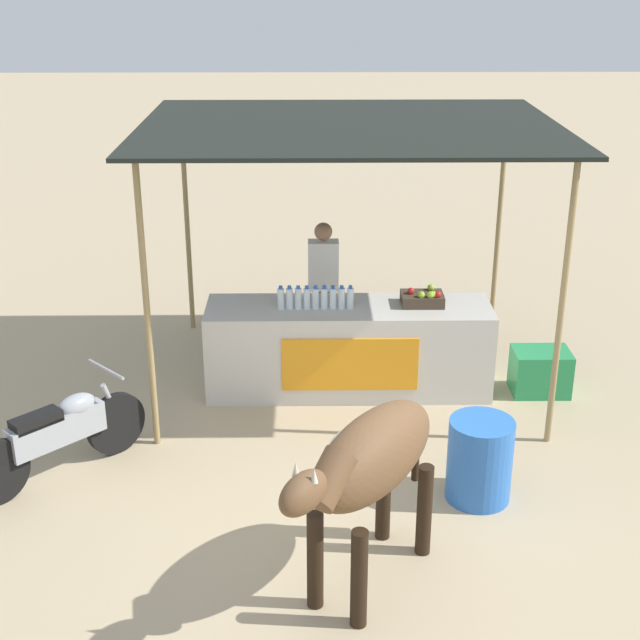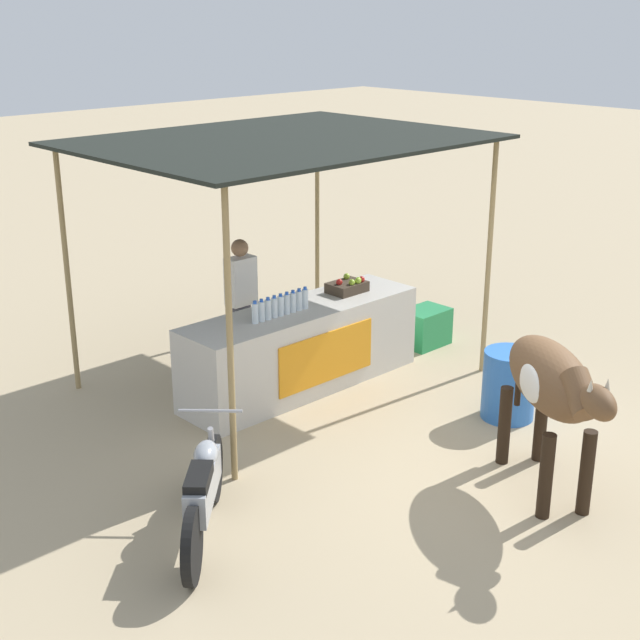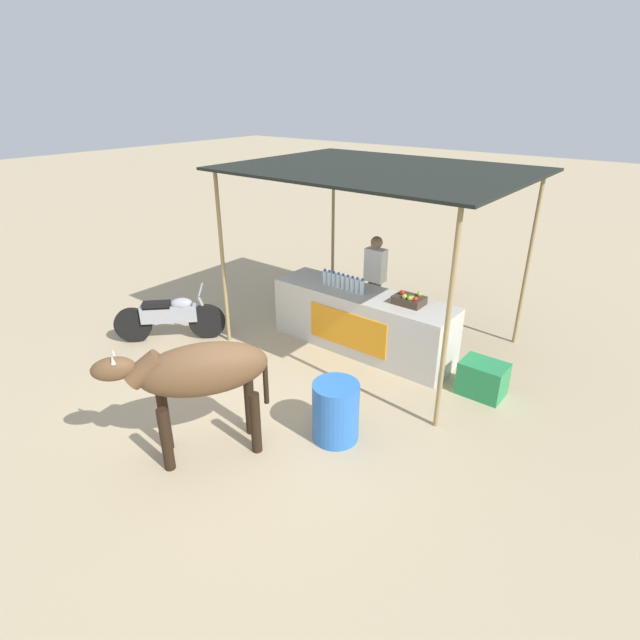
# 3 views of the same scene
# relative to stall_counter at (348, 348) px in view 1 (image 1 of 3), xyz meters

# --- Properties ---
(ground_plane) EXTENTS (60.00, 60.00, 0.00)m
(ground_plane) POSITION_rel_stall_counter_xyz_m (0.00, -2.20, -0.48)
(ground_plane) COLOR tan
(stall_counter) EXTENTS (3.00, 0.82, 0.96)m
(stall_counter) POSITION_rel_stall_counter_xyz_m (0.00, 0.00, 0.00)
(stall_counter) COLOR beige
(stall_counter) RESTS_ON ground
(stall_awning) EXTENTS (4.20, 3.20, 2.80)m
(stall_awning) POSITION_rel_stall_counter_xyz_m (0.00, 0.30, 2.21)
(stall_awning) COLOR black
(stall_awning) RESTS_ON ground
(water_bottle_row) EXTENTS (0.79, 0.07, 0.25)m
(water_bottle_row) POSITION_rel_stall_counter_xyz_m (-0.35, -0.05, 0.59)
(water_bottle_row) COLOR silver
(water_bottle_row) RESTS_ON stall_counter
(fruit_crate) EXTENTS (0.44, 0.32, 0.18)m
(fruit_crate) POSITION_rel_stall_counter_xyz_m (0.78, 0.05, 0.55)
(fruit_crate) COLOR #3F3326
(fruit_crate) RESTS_ON stall_counter
(vendor_behind_counter) EXTENTS (0.34, 0.22, 1.65)m
(vendor_behind_counter) POSITION_rel_stall_counter_xyz_m (-0.26, 0.75, 0.37)
(vendor_behind_counter) COLOR #383842
(vendor_behind_counter) RESTS_ON ground
(cooler_box) EXTENTS (0.60, 0.44, 0.48)m
(cooler_box) POSITION_rel_stall_counter_xyz_m (2.05, -0.10, -0.24)
(cooler_box) COLOR #268C4C
(cooler_box) RESTS_ON ground
(water_barrel) EXTENTS (0.56, 0.56, 0.74)m
(water_barrel) POSITION_rel_stall_counter_xyz_m (1.04, -2.10, -0.11)
(water_barrel) COLOR blue
(water_barrel) RESTS_ON ground
(cow) EXTENTS (1.32, 1.71, 1.44)m
(cow) POSITION_rel_stall_counter_xyz_m (0.00, -3.21, 0.55)
(cow) COLOR brown
(cow) RESTS_ON ground
(motorcycle_parked) EXTENTS (1.33, 1.33, 0.90)m
(motorcycle_parked) POSITION_rel_stall_counter_xyz_m (-2.64, -1.70, -0.05)
(motorcycle_parked) COLOR black
(motorcycle_parked) RESTS_ON ground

